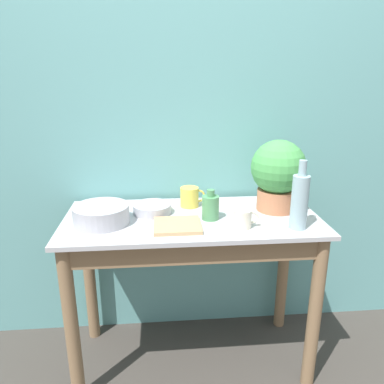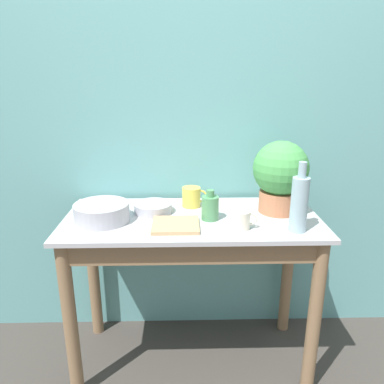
% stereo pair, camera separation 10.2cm
% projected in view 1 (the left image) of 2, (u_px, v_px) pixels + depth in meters
% --- Properties ---
extents(wall_back, '(6.00, 0.05, 2.40)m').
position_uv_depth(wall_back, '(186.00, 117.00, 1.90)').
color(wall_back, '#609E9E').
rests_on(wall_back, ground_plane).
extents(counter_table, '(1.17, 0.54, 0.79)m').
position_uv_depth(counter_table, '(192.00, 255.00, 1.75)').
color(counter_table, '#846647').
rests_on(counter_table, ground_plane).
extents(potted_plant, '(0.26, 0.26, 0.34)m').
position_uv_depth(potted_plant, '(278.00, 173.00, 1.75)').
color(potted_plant, '#B7704C').
rests_on(potted_plant, counter_table).
extents(bowl_wash_large, '(0.24, 0.24, 0.08)m').
position_uv_depth(bowl_wash_large, '(101.00, 214.00, 1.63)').
color(bowl_wash_large, '#A8A8B2').
rests_on(bowl_wash_large, counter_table).
extents(bottle_tall, '(0.07, 0.07, 0.30)m').
position_uv_depth(bottle_tall, '(300.00, 201.00, 1.56)').
color(bottle_tall, '#93B2BC').
rests_on(bottle_tall, counter_table).
extents(bottle_short, '(0.08, 0.08, 0.14)m').
position_uv_depth(bottle_short, '(210.00, 207.00, 1.68)').
color(bottle_short, '#4C8C59').
rests_on(bottle_short, counter_table).
extents(mug_yellow, '(0.13, 0.09, 0.10)m').
position_uv_depth(mug_yellow, '(189.00, 197.00, 1.84)').
color(mug_yellow, '#E5CC4C').
rests_on(mug_yellow, counter_table).
extents(mug_cream, '(0.11, 0.08, 0.08)m').
position_uv_depth(mug_cream, '(243.00, 219.00, 1.59)').
color(mug_cream, beige).
rests_on(mug_cream, counter_table).
extents(bowl_small_steel, '(0.18, 0.18, 0.04)m').
position_uv_depth(bowl_small_steel, '(152.00, 209.00, 1.76)').
color(bowl_small_steel, '#A8A8B2').
rests_on(bowl_small_steel, counter_table).
extents(tray_board, '(0.20, 0.18, 0.02)m').
position_uv_depth(tray_board, '(177.00, 225.00, 1.60)').
color(tray_board, tan).
rests_on(tray_board, counter_table).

